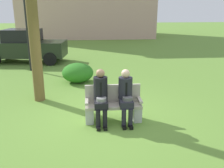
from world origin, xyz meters
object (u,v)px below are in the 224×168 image
Objects in this scene: seated_man_left at (101,94)px; street_lamp at (26,21)px; park_bench at (113,105)px; parked_car_near at (26,46)px; shrub_near_bench at (78,73)px; seated_man_right at (126,94)px.

street_lamp reaches higher than seated_man_left.
seated_man_left is (-0.31, -0.12, 0.35)m from park_bench.
street_lamp is at bearing -72.21° from parked_car_near.
parked_car_near reaches higher than shrub_near_bench.
park_bench is 1.03× the size of seated_man_left.
street_lamp is at bearing 120.55° from park_bench.
shrub_near_bench is 4.76m from parked_car_near.
park_bench is 1.05× the size of seated_man_right.
parked_car_near is 2.34m from street_lamp.
parked_car_near is at bearing 125.88° from shrub_near_bench.
park_bench is at bearing 21.06° from seated_man_left.
parked_car_near is (-3.50, 7.40, 0.09)m from seated_man_left.
seated_man_right is 6.75m from street_lamp.
park_bench is 0.48m from seated_man_left.
seated_man_right is (0.30, -0.12, 0.34)m from park_bench.
seated_man_right is 3.83m from shrub_near_bench.
shrub_near_bench is 0.29× the size of parked_car_near.
street_lamp is (-2.91, 5.58, 1.42)m from seated_man_left.
seated_man_right is at bearing -57.77° from street_lamp.
park_bench is 6.58m from street_lamp.
parked_car_near is at bearing 117.59° from park_bench.
seated_man_left is at bearing -78.58° from shrub_near_bench.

